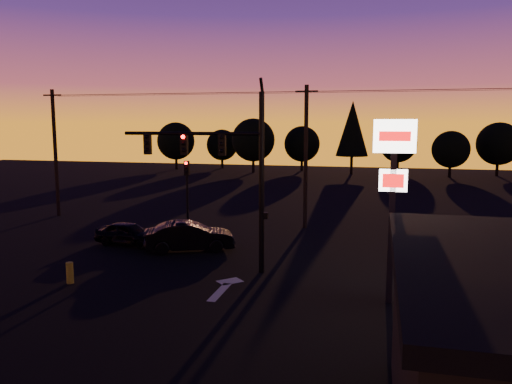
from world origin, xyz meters
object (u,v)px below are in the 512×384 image
at_px(traffic_signal_mast, 227,162).
at_px(car_left, 128,234).
at_px(bollard, 70,273).
at_px(car_mid, 189,236).
at_px(secondary_signal, 187,185).
at_px(pylon_sign, 393,172).

distance_m(traffic_signal_mast, car_left, 8.55).
relative_size(bollard, car_mid, 0.19).
xyz_separation_m(bollard, car_left, (-0.83, 6.61, 0.19)).
xyz_separation_m(traffic_signal_mast, secondary_signal, (-4.90, 7.49, -2.07)).
relative_size(traffic_signal_mast, bollard, 9.61).
xyz_separation_m(secondary_signal, bollard, (-0.94, -10.92, -2.42)).
bearing_deg(bollard, pylon_sign, 4.11).
height_order(pylon_sign, car_mid, pylon_sign).
xyz_separation_m(pylon_sign, car_mid, (-10.06, 5.33, -4.14)).
distance_m(bollard, car_left, 6.66).
bearing_deg(bollard, traffic_signal_mast, 30.39).
bearing_deg(pylon_sign, traffic_signal_mast, 160.64).
height_order(secondary_signal, car_left, secondary_signal).
bearing_deg(car_mid, car_left, 60.94).
relative_size(traffic_signal_mast, secondary_signal, 1.97).
xyz_separation_m(car_left, car_mid, (3.71, -0.35, 0.13)).
distance_m(traffic_signal_mast, pylon_sign, 7.52).
bearing_deg(pylon_sign, car_mid, 152.08).
bearing_deg(car_mid, bollard, 131.61).
xyz_separation_m(pylon_sign, car_left, (-13.77, 5.68, -4.28)).
distance_m(pylon_sign, bollard, 13.72).
relative_size(pylon_sign, car_left, 1.81).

